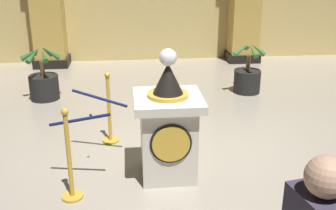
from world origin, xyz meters
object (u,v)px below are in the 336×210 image
(stanchion_far, at_px, (70,168))
(stanchion_near, at_px, (110,118))
(pedestal_clock, at_px, (168,128))
(potted_palm_right, at_px, (247,78))
(potted_palm_left, at_px, (44,82))

(stanchion_far, bearing_deg, stanchion_near, 74.81)
(pedestal_clock, bearing_deg, stanchion_far, -159.96)
(pedestal_clock, height_order, stanchion_far, pedestal_clock)
(potted_palm_right, bearing_deg, stanchion_near, -142.68)
(pedestal_clock, bearing_deg, stanchion_near, 125.97)
(stanchion_near, bearing_deg, stanchion_far, -105.19)
(potted_palm_right, bearing_deg, pedestal_clock, -121.79)
(stanchion_near, relative_size, stanchion_far, 0.97)
(stanchion_near, distance_m, stanchion_far, 1.46)
(pedestal_clock, height_order, potted_palm_left, pedestal_clock)
(stanchion_far, distance_m, potted_palm_right, 4.47)
(stanchion_far, height_order, potted_palm_right, stanchion_far)
(potted_palm_left, bearing_deg, stanchion_far, -75.39)
(pedestal_clock, xyz_separation_m, potted_palm_left, (-1.99, 2.96, -0.30))
(stanchion_near, xyz_separation_m, potted_palm_right, (2.56, 1.95, -0.08))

